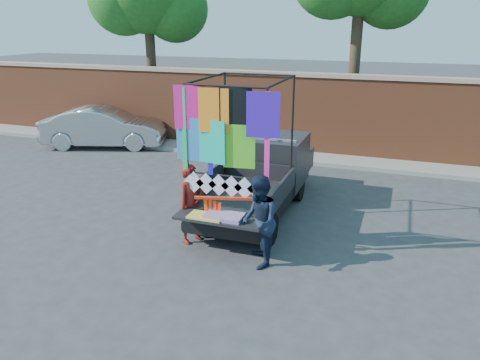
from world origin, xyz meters
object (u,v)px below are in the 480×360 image
(sedan, at_px, (104,127))
(man, at_px, (259,222))
(pickup_truck, at_px, (263,173))
(woman, at_px, (192,203))

(sedan, relative_size, man, 2.49)
(pickup_truck, relative_size, sedan, 1.20)
(sedan, bearing_deg, woman, -151.65)
(sedan, bearing_deg, pickup_truck, -134.49)
(woman, xyz_separation_m, man, (1.51, -0.46, 0.03))
(sedan, distance_m, woman, 8.25)
(man, bearing_deg, pickup_truck, 171.73)
(woman, bearing_deg, pickup_truck, 6.22)
(pickup_truck, xyz_separation_m, woman, (-0.74, -2.35, 0.02))
(woman, height_order, man, man)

